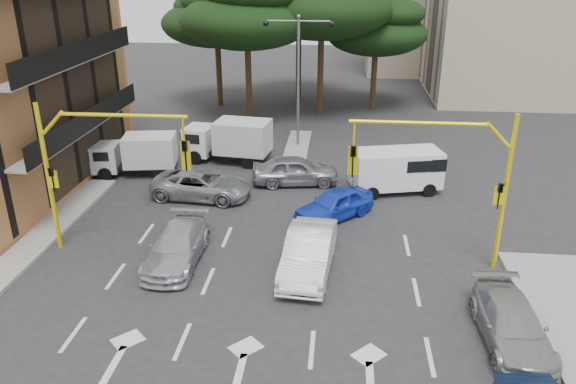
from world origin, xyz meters
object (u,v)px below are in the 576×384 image
(signal_mast_left, at_px, (90,158))
(van_white, at_px, (396,171))
(car_silver_cross_a, at_px, (201,185))
(signal_mast_right, at_px, (457,171))
(car_silver_parked, at_px, (512,325))
(box_truck_a, at_px, (135,155))
(box_truck_b, at_px, (228,141))
(car_blue_compact, at_px, (334,204))
(street_lamp_center, at_px, (298,59))
(car_white_hatch, at_px, (309,252))
(car_silver_wagon, at_px, (177,246))
(car_silver_cross_b, at_px, (295,170))

(signal_mast_left, distance_m, van_white, 14.56)
(car_silver_cross_a, bearing_deg, signal_mast_right, -111.59)
(car_silver_parked, relative_size, box_truck_a, 0.99)
(signal_mast_right, bearing_deg, box_truck_b, 134.03)
(signal_mast_right, height_order, car_blue_compact, signal_mast_right)
(street_lamp_center, height_order, box_truck_a, street_lamp_center)
(car_blue_compact, xyz_separation_m, car_silver_cross_a, (-6.51, 1.71, 0.00))
(street_lamp_center, xyz_separation_m, car_silver_parked, (8.01, -18.57, -4.79))
(box_truck_b, bearing_deg, van_white, -103.37)
(car_silver_cross_a, bearing_deg, car_white_hatch, -133.29)
(box_truck_a, bearing_deg, car_silver_parked, -137.30)
(car_silver_parked, bearing_deg, car_white_hatch, 148.34)
(signal_mast_right, height_order, street_lamp_center, street_lamp_center)
(street_lamp_center, bearing_deg, box_truck_b, -140.77)
(car_silver_wagon, xyz_separation_m, box_truck_a, (-4.81, 9.05, 0.43))
(signal_mast_left, height_order, box_truck_a, signal_mast_left)
(signal_mast_right, height_order, car_silver_parked, signal_mast_right)
(car_blue_compact, bearing_deg, street_lamp_center, 148.90)
(signal_mast_left, xyz_separation_m, box_truck_b, (3.04, 10.93, -2.66))
(signal_mast_right, bearing_deg, van_white, 100.45)
(box_truck_b, bearing_deg, car_silver_cross_a, -175.05)
(car_silver_parked, bearing_deg, signal_mast_left, 161.00)
(car_silver_cross_a, bearing_deg, signal_mast_left, 159.14)
(street_lamp_center, xyz_separation_m, box_truck_a, (-8.31, -5.65, -4.33))
(car_silver_cross_a, bearing_deg, box_truck_a, 62.26)
(car_blue_compact, xyz_separation_m, car_silver_cross_b, (-2.10, 3.97, 0.08))
(car_silver_parked, relative_size, van_white, 1.02)
(street_lamp_center, xyz_separation_m, car_white_hatch, (1.60, -14.90, -4.64))
(signal_mast_right, bearing_deg, signal_mast_left, 180.00)
(street_lamp_center, height_order, van_white, street_lamp_center)
(car_silver_cross_b, xyz_separation_m, box_truck_a, (-8.68, 0.54, 0.34))
(car_silver_parked, distance_m, box_truck_b, 19.47)
(street_lamp_center, distance_m, car_silver_cross_a, 10.50)
(car_silver_cross_b, height_order, van_white, van_white)
(signal_mast_left, bearing_deg, box_truck_b, 74.47)
(signal_mast_right, distance_m, signal_mast_left, 13.61)
(signal_mast_right, relative_size, car_silver_cross_b, 1.35)
(car_blue_compact, xyz_separation_m, car_silver_parked, (5.55, -8.41, -0.03))
(signal_mast_right, distance_m, car_silver_wagon, 10.82)
(car_silver_cross_b, bearing_deg, car_white_hatch, 179.85)
(car_silver_cross_b, bearing_deg, box_truck_a, 78.23)
(signal_mast_right, xyz_separation_m, box_truck_b, (-10.57, 10.93, -2.66))
(car_silver_wagon, xyz_separation_m, box_truck_b, (-0.27, 11.62, 0.56))
(signal_mast_left, xyz_separation_m, car_silver_cross_b, (7.17, 7.82, -3.13))
(box_truck_a, bearing_deg, car_silver_cross_b, -102.49)
(car_white_hatch, distance_m, box_truck_a, 13.57)
(car_silver_cross_b, distance_m, van_white, 5.12)
(box_truck_a, bearing_deg, signal_mast_left, -178.72)
(car_silver_cross_b, bearing_deg, van_white, -103.58)
(signal_mast_right, relative_size, signal_mast_left, 1.00)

